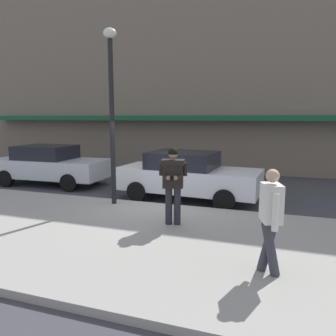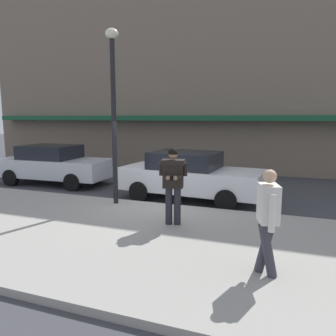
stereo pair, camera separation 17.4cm
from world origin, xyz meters
name	(u,v)px [view 1 (the left image)]	position (x,y,z in m)	size (l,w,h in m)	color
ground_plane	(162,206)	(0.00, 0.00, 0.00)	(80.00, 80.00, 0.00)	#3D3D42
sidewalk	(160,242)	(1.00, -2.85, 0.07)	(32.00, 5.30, 0.14)	#99968E
curb_paint_line	(195,208)	(1.00, 0.05, 0.00)	(28.00, 0.12, 0.01)	silver
storefront_facade	(237,65)	(1.00, 8.49, 5.27)	(28.00, 4.70, 10.57)	#756656
parked_sedan_near	(50,165)	(-5.28, 1.59, 0.79)	(4.55, 2.03, 1.54)	silver
parked_sedan_mid	(187,175)	(0.48, 1.02, 0.79)	(4.62, 2.18, 1.54)	silver
man_texting_on_phone	(173,178)	(0.96, -1.90, 1.25)	(0.64, 0.63, 1.81)	#23232B
pedestrian_in_light_coat	(271,215)	(3.17, -3.71, 1.11)	(0.40, 0.58, 1.70)	#33333D
street_lamp_post	(111,99)	(-1.25, -0.65, 3.14)	(0.36, 0.36, 4.88)	black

